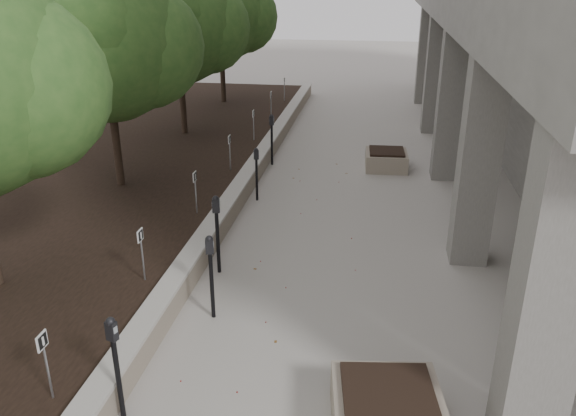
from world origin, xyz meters
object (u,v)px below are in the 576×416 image
Objects in this scene: parking_meter_3 at (217,235)px; planter_front at (387,412)px; parking_meter_5 at (272,140)px; crabapple_tree_3 at (108,75)px; parking_meter_1 at (117,370)px; parking_meter_2 at (211,277)px; parking_meter_4 at (257,174)px; crabapple_tree_5 at (221,33)px; crabapple_tree_4 at (179,48)px; planter_back at (386,159)px.

planter_front is at bearing -59.20° from parking_meter_3.
parking_meter_3 is 1.03× the size of parking_meter_5.
planter_front is (6.60, -7.00, -2.81)m from crabapple_tree_3.
parking_meter_1 is 1.00× the size of parking_meter_5.
parking_meter_3 is at bearing 87.95° from parking_meter_2.
parking_meter_3 is (0.19, 3.96, 0.02)m from parking_meter_1.
parking_meter_2 reaches higher than parking_meter_4.
crabapple_tree_5 reaches higher than parking_meter_3.
crabapple_tree_3 is 5.00m from crabapple_tree_4.
parking_meter_4 is 2.89m from parking_meter_5.
crabapple_tree_3 and crabapple_tree_5 have the same top height.
crabapple_tree_3 is 10.02m from planter_front.
parking_meter_3 is at bearing -90.55° from parking_meter_5.
planter_back is (3.36, 0.17, -0.49)m from parking_meter_5.
crabapple_tree_4 is at bearing 118.82° from planter_front.
parking_meter_5 is (0.00, 10.61, 0.00)m from parking_meter_1.
parking_meter_2 is at bearing -75.79° from crabapple_tree_5.
parking_meter_5 is (3.25, 3.32, -2.35)m from crabapple_tree_3.
planter_front is 10.49m from planter_back.
parking_meter_3 is at bearing -114.91° from planter_back.
crabapple_tree_4 is 3.97× the size of parking_meter_4.
planter_back is at bearing 0.65° from parking_meter_5.
crabapple_tree_3 and crabapple_tree_4 have the same top height.
crabapple_tree_3 is 4.58× the size of planter_back.
crabapple_tree_3 is 1.00× the size of crabapple_tree_5.
planter_front is at bearing -87.77° from parking_meter_4.
parking_meter_5 is (-0.15, 2.88, 0.08)m from parking_meter_4.
parking_meter_5 is 10.86m from planter_front.
crabapple_tree_4 is 10.80m from parking_meter_2.
crabapple_tree_3 is 8.32m from parking_meter_1.
planter_back is (3.21, 3.05, -0.41)m from parking_meter_4.
parking_meter_3 reaches higher than parking_meter_1.
parking_meter_4 is at bearing -53.35° from crabapple_tree_4.
parking_meter_4 is 0.90× the size of parking_meter_5.
parking_meter_3 is (3.44, -13.33, -2.33)m from crabapple_tree_5.
parking_meter_4 is at bearing 80.77° from parking_meter_3.
parking_meter_3 is at bearing 105.82° from parking_meter_1.
parking_meter_5 is 1.29× the size of planter_back.
parking_meter_4 is (0.15, 7.72, -0.08)m from parking_meter_1.
parking_meter_4 is (-0.36, 5.27, -0.07)m from parking_meter_2.
parking_meter_1 reaches higher than planter_front.
parking_meter_2 is 8.81m from planter_back.
crabapple_tree_4 is 9.31m from parking_meter_3.
parking_meter_4 is 8.10m from planter_front.
crabapple_tree_3 reaches higher than planter_front.
crabapple_tree_3 is 7.99m from planter_back.
parking_meter_3 is (-0.31, 1.51, 0.04)m from parking_meter_2.
parking_meter_2 is (3.76, -9.84, -2.37)m from crabapple_tree_4.
crabapple_tree_3 is at bearing 133.32° from planter_front.
parking_meter_2 is (3.76, -14.84, -2.37)m from crabapple_tree_5.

